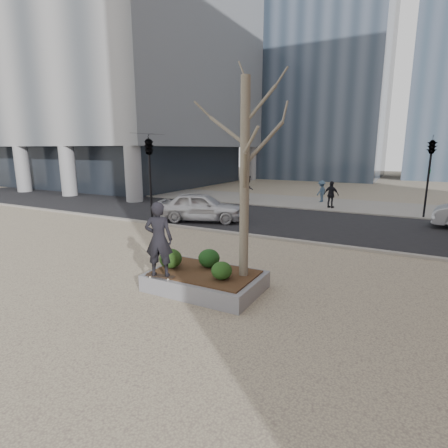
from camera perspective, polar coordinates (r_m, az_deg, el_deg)
The scene contains 17 objects.
ground at distance 10.31m, azimuth -7.83°, elevation -9.43°, with size 120.00×120.00×0.00m, color tan.
street at distance 18.99m, azimuth 10.13°, elevation 0.52°, with size 60.00×8.00×0.02m, color black.
far_sidewalk at distance 25.64m, azimuth 15.05°, elevation 3.29°, with size 60.00×6.00×0.02m, color gray.
planter at distance 9.71m, azimuth -3.02°, elevation -9.30°, with size 3.00×2.00×0.45m, color gray.
planter_mulch at distance 9.62m, azimuth -3.03°, elevation -7.94°, with size 2.70×1.70×0.04m, color #382314.
sycamore_tree at distance 8.83m, azimuth 3.44°, elevation 12.24°, with size 2.80×2.80×6.60m, color gray, non-canonical shape.
shrub_left at distance 9.96m, azimuth -8.72°, elevation -5.59°, with size 0.64×0.64×0.54m, color #183711.
shrub_middle at distance 9.93m, azimuth -2.46°, elevation -5.60°, with size 0.61×0.61×0.52m, color #123A16.
shrub_right at distance 9.03m, azimuth -0.39°, elevation -7.61°, with size 0.54×0.54×0.46m, color #144015.
skateboard at distance 9.42m, azimuth -10.36°, elevation -8.47°, with size 0.78×0.20×0.07m, color black, non-canonical shape.
skateboarder at distance 9.11m, azimuth -10.61°, elevation -2.47°, with size 0.71×0.47×1.96m, color black.
police_car at distance 18.53m, azimuth -3.77°, elevation 2.84°, with size 1.80×4.48×1.53m, color silver.
pedestrian_a at distance 25.96m, azimuth 4.00°, elevation 5.87°, with size 0.90×0.70×1.85m, color black.
pedestrian_b at distance 26.18m, azimuth 15.61°, elevation 5.16°, with size 0.99×0.57×1.54m, color #3C556D.
pedestrian_c at distance 23.66m, azimuth 17.11°, elevation 4.61°, with size 1.01×0.42×1.73m, color black.
traffic_light_near at distance 17.47m, azimuth -11.93°, elevation 6.89°, with size 0.60×2.48×4.50m, color black, non-canonical shape.
traffic_light_far at distance 22.38m, azimuth 30.38°, elevation 6.59°, with size 0.60×2.48×4.50m, color black, non-canonical shape.
Camera 1 is at (5.71, -7.71, 3.77)m, focal length 28.00 mm.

